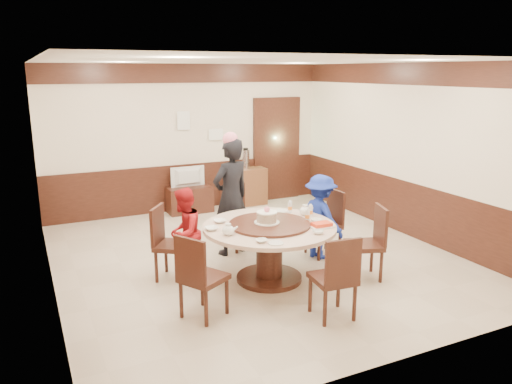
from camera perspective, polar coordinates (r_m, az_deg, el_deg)
name	(u,v)px	position (r m, az deg, el deg)	size (l,w,h in m)	color
room	(255,186)	(7.09, -0.07, 0.70)	(6.00, 6.04, 2.84)	beige
banquet_table	(269,241)	(6.47, 1.54, -5.65)	(1.71, 1.71, 0.78)	#381911
chair_0	(324,235)	(7.49, 7.79, -4.87)	(0.45, 0.44, 0.97)	#381911
chair_1	(240,228)	(7.72, -1.89, -4.17)	(0.50, 0.51, 0.97)	#381911
chair_2	(172,256)	(6.69, -9.55, -7.23)	(0.62, 0.61, 0.97)	#381911
chair_3	(203,291)	(5.65, -6.13, -11.17)	(0.60, 0.60, 0.97)	#381911
chair_4	(333,292)	(5.67, 8.82, -11.19)	(0.48, 0.49, 0.97)	#381911
chair_5	(365,256)	(6.77, 12.37, -7.12)	(0.57, 0.56, 0.97)	#381911
person_standing	(231,197)	(7.33, -2.87, -0.57)	(0.63, 0.42, 1.74)	black
person_red	(184,233)	(6.63, -8.21, -4.65)	(0.58, 0.46, 1.20)	red
person_blue	(320,217)	(7.27, 7.36, -2.83)	(0.80, 0.46, 1.24)	navy
birthday_cake	(267,217)	(6.38, 1.25, -2.88)	(0.33, 0.33, 0.21)	white
teapot_left	(228,230)	(6.01, -3.19, -4.39)	(0.17, 0.15, 0.13)	white
teapot_right	(305,211)	(6.85, 5.63, -2.16)	(0.17, 0.15, 0.13)	white
bowl_0	(220,221)	(6.52, -4.16, -3.33)	(0.16, 0.16, 0.04)	white
bowl_1	(318,232)	(6.11, 7.10, -4.57)	(0.14, 0.14, 0.04)	white
bowl_2	(261,241)	(5.78, 0.63, -5.59)	(0.14, 0.14, 0.03)	white
bowl_3	(316,220)	(6.56, 6.90, -3.25)	(0.15, 0.15, 0.05)	white
bowl_4	(212,229)	(6.22, -5.10, -4.18)	(0.17, 0.17, 0.04)	white
saucer_near	(276,243)	(5.74, 2.28, -5.85)	(0.18, 0.18, 0.01)	white
saucer_far	(282,211)	(7.02, 2.97, -2.18)	(0.18, 0.18, 0.01)	white
shrimp_platter	(322,225)	(6.36, 7.51, -3.79)	(0.30, 0.20, 0.06)	white
bottle_0	(307,216)	(6.56, 5.90, -2.70)	(0.06, 0.06, 0.16)	silver
bottle_1	(310,211)	(6.76, 6.24, -2.21)	(0.06, 0.06, 0.16)	silver
bottle_2	(290,207)	(6.94, 3.90, -1.75)	(0.06, 0.06, 0.16)	silver
tv_stand	(190,199)	(9.73, -7.60, -0.84)	(0.85, 0.45, 0.50)	#381911
television	(189,177)	(9.63, -7.69, 1.71)	(0.67, 0.09, 0.39)	#939396
side_cabinet	(246,187)	(10.15, -1.16, 0.62)	(0.80, 0.40, 0.75)	brown
thermos	(246,159)	(10.03, -1.19, 3.76)	(0.15, 0.15, 0.38)	silver
notice_left	(184,121)	(9.66, -8.27, 8.08)	(0.25, 0.00, 0.35)	white
notice_right	(216,134)	(9.90, -4.60, 6.57)	(0.30, 0.00, 0.22)	white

